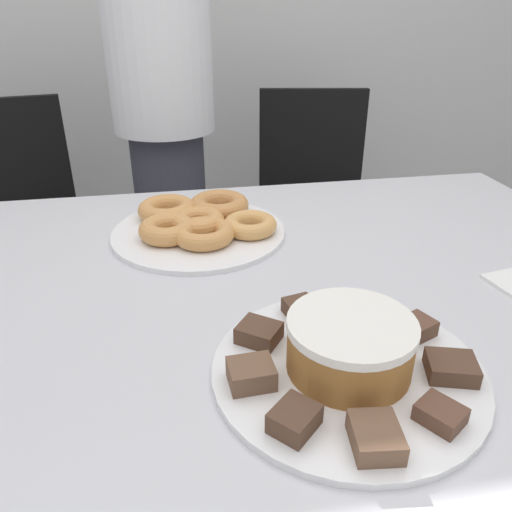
{
  "coord_description": "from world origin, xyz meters",
  "views": [
    {
      "loc": [
        -0.14,
        -0.67,
        1.18
      ],
      "look_at": [
        -0.02,
        0.03,
        0.82
      ],
      "focal_mm": 35.0,
      "sensor_mm": 36.0,
      "label": 1
    }
  ],
  "objects_px": {
    "person_standing": "(163,105)",
    "plate_cake": "(347,370)",
    "plate_donuts": "(199,232)",
    "office_chair_right": "(312,224)",
    "frosted_cake": "(350,345)",
    "office_chair_left": "(23,245)"
  },
  "relations": [
    {
      "from": "person_standing",
      "to": "plate_cake",
      "type": "relative_size",
      "value": 4.83
    },
    {
      "from": "plate_donuts",
      "to": "person_standing",
      "type": "bearing_deg",
      "value": 94.5
    },
    {
      "from": "office_chair_right",
      "to": "frosted_cake",
      "type": "height_order",
      "value": "office_chair_right"
    },
    {
      "from": "office_chair_left",
      "to": "plate_donuts",
      "type": "bearing_deg",
      "value": -62.73
    },
    {
      "from": "person_standing",
      "to": "frosted_cake",
      "type": "distance_m",
      "value": 1.13
    },
    {
      "from": "office_chair_left",
      "to": "plate_donuts",
      "type": "relative_size",
      "value": 2.56
    },
    {
      "from": "office_chair_right",
      "to": "plate_cake",
      "type": "xyz_separation_m",
      "value": [
        -0.31,
        -1.19,
        0.33
      ]
    },
    {
      "from": "office_chair_right",
      "to": "frosted_cake",
      "type": "bearing_deg",
      "value": -94.62
    },
    {
      "from": "office_chair_left",
      "to": "plate_donuts",
      "type": "height_order",
      "value": "office_chair_left"
    },
    {
      "from": "person_standing",
      "to": "office_chair_right",
      "type": "height_order",
      "value": "person_standing"
    },
    {
      "from": "person_standing",
      "to": "plate_donuts",
      "type": "xyz_separation_m",
      "value": [
        0.05,
        -0.64,
        -0.14
      ]
    },
    {
      "from": "person_standing",
      "to": "plate_donuts",
      "type": "relative_size",
      "value": 4.8
    },
    {
      "from": "office_chair_right",
      "to": "plate_cake",
      "type": "relative_size",
      "value": 2.58
    },
    {
      "from": "office_chair_left",
      "to": "plate_cake",
      "type": "bearing_deg",
      "value": -69.28
    },
    {
      "from": "person_standing",
      "to": "office_chair_left",
      "type": "distance_m",
      "value": 0.7
    },
    {
      "from": "office_chair_right",
      "to": "frosted_cake",
      "type": "distance_m",
      "value": 1.29
    },
    {
      "from": "person_standing",
      "to": "office_chair_right",
      "type": "bearing_deg",
      "value": 9.88
    },
    {
      "from": "person_standing",
      "to": "frosted_cake",
      "type": "xyz_separation_m",
      "value": [
        0.21,
        -1.1,
        -0.1
      ]
    },
    {
      "from": "office_chair_left",
      "to": "plate_cake",
      "type": "distance_m",
      "value": 1.43
    },
    {
      "from": "office_chair_left",
      "to": "office_chair_right",
      "type": "bearing_deg",
      "value": -10.48
    },
    {
      "from": "office_chair_right",
      "to": "plate_donuts",
      "type": "xyz_separation_m",
      "value": [
        -0.47,
        -0.73,
        0.33
      ]
    },
    {
      "from": "plate_cake",
      "to": "plate_donuts",
      "type": "height_order",
      "value": "same"
    }
  ]
}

